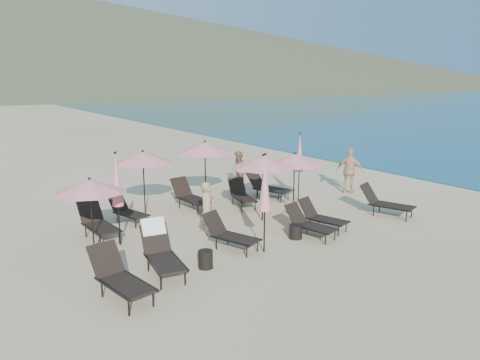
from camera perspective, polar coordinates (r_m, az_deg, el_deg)
ground at (r=14.19m, az=7.31°, el=-7.02°), size 800.00×800.00×0.00m
volcanic_headland at (r=323.42m, az=-20.89°, el=15.70°), size 690.00×690.00×55.00m
lounger_0 at (r=10.67m, az=-14.50°, el=-11.28°), size 0.96×1.92×1.05m
lounger_1 at (r=11.73m, az=-9.63°, el=-8.43°), size 0.99×1.99×1.18m
lounger_2 at (r=13.11m, az=-1.32°, el=-6.52°), size 1.15×1.77×0.95m
lounger_3 at (r=14.20m, az=8.40°, el=-5.20°), size 0.95×1.70×0.92m
lounger_4 at (r=14.95m, az=9.89°, el=-4.35°), size 1.01×1.69×0.91m
lounger_5 at (r=16.90m, az=17.24°, el=-2.55°), size 1.24×1.93×1.04m
lounger_6 at (r=14.57m, az=-16.96°, el=-4.94°), size 0.80×1.84×1.04m
lounger_7 at (r=15.85m, az=-13.60°, el=-3.61°), size 0.98×1.63×0.88m
lounger_8 at (r=17.03m, az=-6.08°, el=-1.91°), size 0.89×1.89×1.05m
lounger_9 at (r=17.32m, az=0.18°, el=-1.78°), size 1.02×1.72×0.93m
lounger_10 at (r=18.45m, az=3.26°, el=-0.78°), size 1.22×1.88×1.01m
lounger_11 at (r=18.75m, az=3.25°, el=-0.68°), size 1.06×1.73×0.93m
umbrella_open_0 at (r=13.14m, az=-17.85°, el=-0.72°), size 1.94×1.94×2.09m
umbrella_open_1 at (r=15.25m, az=2.82°, el=2.23°), size 2.10×2.10×2.26m
umbrella_open_2 at (r=16.29m, az=6.66°, el=2.52°), size 2.01×2.01×2.16m
umbrella_open_3 at (r=16.40m, az=-11.76°, el=2.72°), size 2.10×2.10×2.26m
umbrella_open_4 at (r=17.55m, az=-4.30°, el=3.96°), size 2.22×2.22×2.39m
umbrella_closed_0 at (r=12.47m, az=3.05°, el=-0.47°), size 0.32×0.32×2.76m
umbrella_closed_1 at (r=18.02m, az=7.28°, el=3.24°), size 0.31×0.31×2.64m
umbrella_closed_2 at (r=13.44m, az=-14.79°, el=-0.07°), size 0.32×0.32×2.71m
side_table_0 at (r=11.94m, az=-4.22°, el=-9.62°), size 0.38×0.38×0.46m
side_table_1 at (r=14.06m, az=6.80°, el=-6.27°), size 0.39×0.39×0.42m
beachgoer_a at (r=14.27m, az=-3.97°, el=-3.43°), size 0.70×0.60×1.61m
beachgoer_b at (r=19.93m, az=-0.10°, el=1.21°), size 0.83×0.94×1.60m
beachgoer_c at (r=19.63m, az=13.23°, el=1.11°), size 0.99×1.17×1.87m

